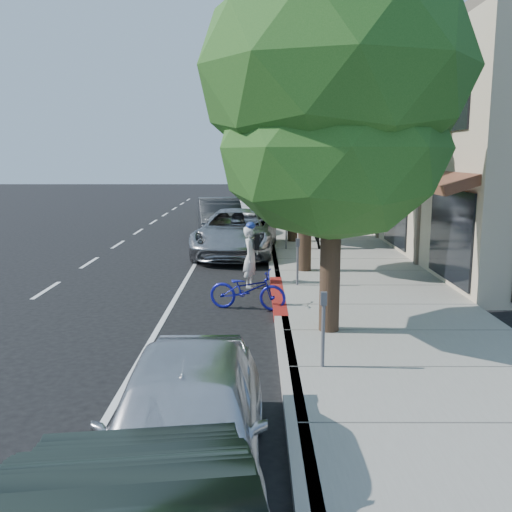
{
  "coord_description": "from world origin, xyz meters",
  "views": [
    {
      "loc": [
        -0.52,
        -12.91,
        3.57
      ],
      "look_at": [
        -0.55,
        -0.33,
        1.35
      ],
      "focal_mm": 40.0,
      "sensor_mm": 36.0,
      "label": 1
    }
  ],
  "objects_px": {
    "white_pickup": "(257,205)",
    "pedestrian": "(311,224)",
    "street_tree_2": "(293,135)",
    "cyclist": "(251,257)",
    "street_tree_0": "(334,78)",
    "bicycle": "(248,290)",
    "dark_sedan": "(220,218)",
    "street_tree_4": "(281,138)",
    "dark_suv_far": "(253,195)",
    "street_tree_3": "(286,133)",
    "street_tree_1": "(307,105)",
    "silver_suv": "(236,232)",
    "near_car_a": "(185,422)",
    "street_tree_5": "(278,141)"
  },
  "relations": [
    {
      "from": "street_tree_2",
      "to": "street_tree_1",
      "type": "bearing_deg",
      "value": -90.0
    },
    {
      "from": "dark_sedan",
      "to": "white_pickup",
      "type": "height_order",
      "value": "dark_sedan"
    },
    {
      "from": "street_tree_2",
      "to": "dark_sedan",
      "type": "xyz_separation_m",
      "value": [
        -3.1,
        2.3,
        -3.51
      ]
    },
    {
      "from": "bicycle",
      "to": "dark_suv_far",
      "type": "xyz_separation_m",
      "value": [
        -0.04,
        25.92,
        0.44
      ]
    },
    {
      "from": "street_tree_2",
      "to": "bicycle",
      "type": "distance_m",
      "value": 10.78
    },
    {
      "from": "street_tree_4",
      "to": "dark_sedan",
      "type": "bearing_deg",
      "value": -107.72
    },
    {
      "from": "white_pickup",
      "to": "pedestrian",
      "type": "bearing_deg",
      "value": -80.12
    },
    {
      "from": "street_tree_4",
      "to": "dark_sedan",
      "type": "relative_size",
      "value": 1.48
    },
    {
      "from": "pedestrian",
      "to": "silver_suv",
      "type": "bearing_deg",
      "value": 12.2
    },
    {
      "from": "cyclist",
      "to": "bicycle",
      "type": "height_order",
      "value": "cyclist"
    },
    {
      "from": "street_tree_4",
      "to": "dark_suv_far",
      "type": "distance_m",
      "value": 5.7
    },
    {
      "from": "street_tree_3",
      "to": "bicycle",
      "type": "xyz_separation_m",
      "value": [
        -1.65,
        -15.92,
        -4.19
      ]
    },
    {
      "from": "near_car_a",
      "to": "pedestrian",
      "type": "height_order",
      "value": "pedestrian"
    },
    {
      "from": "street_tree_3",
      "to": "cyclist",
      "type": "bearing_deg",
      "value": -96.71
    },
    {
      "from": "street_tree_3",
      "to": "bicycle",
      "type": "height_order",
      "value": "street_tree_3"
    },
    {
      "from": "bicycle",
      "to": "dark_sedan",
      "type": "xyz_separation_m",
      "value": [
        -1.45,
        12.22,
        0.38
      ]
    },
    {
      "from": "street_tree_4",
      "to": "silver_suv",
      "type": "height_order",
      "value": "street_tree_4"
    },
    {
      "from": "street_tree_4",
      "to": "bicycle",
      "type": "xyz_separation_m",
      "value": [
        -1.65,
        -21.92,
        -4.13
      ]
    },
    {
      "from": "street_tree_5",
      "to": "street_tree_0",
      "type": "bearing_deg",
      "value": -90.0
    },
    {
      "from": "near_car_a",
      "to": "street_tree_2",
      "type": "bearing_deg",
      "value": 81.45
    },
    {
      "from": "dark_suv_far",
      "to": "street_tree_3",
      "type": "bearing_deg",
      "value": -77.5
    },
    {
      "from": "street_tree_4",
      "to": "dark_sedan",
      "type": "height_order",
      "value": "street_tree_4"
    },
    {
      "from": "street_tree_4",
      "to": "dark_sedan",
      "type": "distance_m",
      "value": 10.85
    },
    {
      "from": "street_tree_4",
      "to": "pedestrian",
      "type": "xyz_separation_m",
      "value": [
        0.58,
        -13.79,
        -3.56
      ]
    },
    {
      "from": "dark_suv_far",
      "to": "pedestrian",
      "type": "relative_size",
      "value": 3.01
    },
    {
      "from": "street_tree_2",
      "to": "cyclist",
      "type": "xyz_separation_m",
      "value": [
        -1.6,
        -7.6,
        -3.52
      ]
    },
    {
      "from": "street_tree_3",
      "to": "dark_sedan",
      "type": "distance_m",
      "value": 6.15
    },
    {
      "from": "street_tree_3",
      "to": "silver_suv",
      "type": "xyz_separation_m",
      "value": [
        -2.18,
        -8.39,
        -3.85
      ]
    },
    {
      "from": "cyclist",
      "to": "pedestrian",
      "type": "bearing_deg",
      "value": -5.92
    },
    {
      "from": "white_pickup",
      "to": "near_car_a",
      "type": "xyz_separation_m",
      "value": [
        -0.74,
        -27.01,
        -0.06
      ]
    },
    {
      "from": "dark_suv_far",
      "to": "cyclist",
      "type": "bearing_deg",
      "value": -86.85
    },
    {
      "from": "street_tree_0",
      "to": "silver_suv",
      "type": "relative_size",
      "value": 1.37
    },
    {
      "from": "street_tree_0",
      "to": "dark_sedan",
      "type": "distance_m",
      "value": 15.2
    },
    {
      "from": "pedestrian",
      "to": "near_car_a",
      "type": "bearing_deg",
      "value": 79.69
    },
    {
      "from": "street_tree_1",
      "to": "street_tree_3",
      "type": "bearing_deg",
      "value": 90.0
    },
    {
      "from": "street_tree_1",
      "to": "street_tree_5",
      "type": "bearing_deg",
      "value": 90.0
    },
    {
      "from": "street_tree_0",
      "to": "street_tree_2",
      "type": "relative_size",
      "value": 1.15
    },
    {
      "from": "white_pickup",
      "to": "bicycle",
      "type": "bearing_deg",
      "value": -90.61
    },
    {
      "from": "street_tree_2",
      "to": "white_pickup",
      "type": "relative_size",
      "value": 1.29
    },
    {
      "from": "dark_sedan",
      "to": "pedestrian",
      "type": "xyz_separation_m",
      "value": [
        3.68,
        -4.09,
        0.19
      ]
    },
    {
      "from": "street_tree_2",
      "to": "cyclist",
      "type": "distance_m",
      "value": 8.53
    },
    {
      "from": "street_tree_0",
      "to": "street_tree_1",
      "type": "relative_size",
      "value": 1.03
    },
    {
      "from": "street_tree_3",
      "to": "dark_sedan",
      "type": "height_order",
      "value": "street_tree_3"
    },
    {
      "from": "cyclist",
      "to": "dark_suv_far",
      "type": "bearing_deg",
      "value": 14.84
    },
    {
      "from": "street_tree_2",
      "to": "cyclist",
      "type": "relative_size",
      "value": 4.21
    },
    {
      "from": "street_tree_0",
      "to": "street_tree_5",
      "type": "distance_m",
      "value": 30.0
    },
    {
      "from": "street_tree_4",
      "to": "street_tree_1",
      "type": "bearing_deg",
      "value": -90.0
    },
    {
      "from": "street_tree_1",
      "to": "dark_sedan",
      "type": "xyz_separation_m",
      "value": [
        -3.1,
        8.3,
        -4.14
      ]
    },
    {
      "from": "street_tree_0",
      "to": "bicycle",
      "type": "relative_size",
      "value": 4.47
    },
    {
      "from": "street_tree_4",
      "to": "white_pickup",
      "type": "xyz_separation_m",
      "value": [
        -1.46,
        -2.17,
        -3.81
      ]
    }
  ]
}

